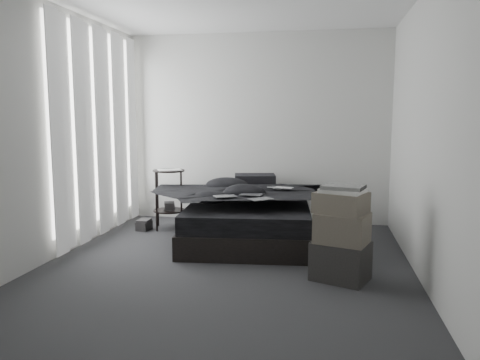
% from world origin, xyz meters
% --- Properties ---
extents(floor, '(3.60, 4.20, 0.01)m').
position_xyz_m(floor, '(0.00, 0.00, 0.00)').
color(floor, '#2D2D2F').
rests_on(floor, ground).
extents(wall_back, '(3.60, 0.01, 2.60)m').
position_xyz_m(wall_back, '(0.00, 2.10, 1.30)').
color(wall_back, silver).
rests_on(wall_back, ground).
extents(wall_front, '(3.60, 0.01, 2.60)m').
position_xyz_m(wall_front, '(0.00, -2.10, 1.30)').
color(wall_front, silver).
rests_on(wall_front, ground).
extents(wall_left, '(0.01, 4.20, 2.60)m').
position_xyz_m(wall_left, '(-1.80, 0.00, 1.30)').
color(wall_left, silver).
rests_on(wall_left, ground).
extents(wall_right, '(0.01, 4.20, 2.60)m').
position_xyz_m(wall_right, '(1.80, 0.00, 1.30)').
color(wall_right, silver).
rests_on(wall_right, ground).
extents(window_left, '(0.02, 2.00, 2.30)m').
position_xyz_m(window_left, '(-1.78, 0.90, 1.35)').
color(window_left, white).
rests_on(window_left, wall_left).
extents(curtain_left, '(0.06, 2.12, 2.48)m').
position_xyz_m(curtain_left, '(-1.73, 0.90, 1.28)').
color(curtain_left, white).
rests_on(curtain_left, wall_left).
extents(bed, '(1.58, 1.99, 0.26)m').
position_xyz_m(bed, '(0.07, 1.02, 0.13)').
color(bed, black).
rests_on(bed, floor).
extents(mattress, '(1.52, 1.93, 0.20)m').
position_xyz_m(mattress, '(0.07, 1.02, 0.36)').
color(mattress, black).
rests_on(mattress, bed).
extents(duvet, '(1.52, 1.72, 0.22)m').
position_xyz_m(duvet, '(0.08, 0.97, 0.57)').
color(duvet, black).
rests_on(duvet, mattress).
extents(pillow_lower, '(0.60, 0.43, 0.13)m').
position_xyz_m(pillow_lower, '(-0.03, 1.74, 0.52)').
color(pillow_lower, black).
rests_on(pillow_lower, mattress).
extents(pillow_upper, '(0.59, 0.46, 0.12)m').
position_xyz_m(pillow_upper, '(0.03, 1.73, 0.64)').
color(pillow_upper, black).
rests_on(pillow_upper, pillow_lower).
extents(laptop, '(0.34, 0.26, 0.02)m').
position_xyz_m(laptop, '(0.42, 1.09, 0.69)').
color(laptop, silver).
rests_on(laptop, duvet).
extents(comic_a, '(0.28, 0.25, 0.01)m').
position_xyz_m(comic_a, '(-0.11, 0.50, 0.68)').
color(comic_a, black).
rests_on(comic_a, duvet).
extents(comic_b, '(0.25, 0.18, 0.01)m').
position_xyz_m(comic_b, '(0.15, 0.66, 0.68)').
color(comic_b, black).
rests_on(comic_b, duvet).
extents(comic_c, '(0.28, 0.27, 0.01)m').
position_xyz_m(comic_c, '(0.29, 0.40, 0.69)').
color(comic_c, black).
rests_on(comic_c, duvet).
extents(side_stand, '(0.52, 0.52, 0.76)m').
position_xyz_m(side_stand, '(-1.06, 1.43, 0.38)').
color(side_stand, black).
rests_on(side_stand, floor).
extents(papers, '(0.36, 0.33, 0.02)m').
position_xyz_m(papers, '(-1.05, 1.42, 0.77)').
color(papers, white).
rests_on(papers, side_stand).
extents(floor_books, '(0.16, 0.22, 0.15)m').
position_xyz_m(floor_books, '(-1.35, 1.27, 0.07)').
color(floor_books, black).
rests_on(floor_books, floor).
extents(box_lower, '(0.57, 0.52, 0.35)m').
position_xyz_m(box_lower, '(1.10, -0.19, 0.17)').
color(box_lower, black).
rests_on(box_lower, floor).
extents(box_mid, '(0.53, 0.47, 0.27)m').
position_xyz_m(box_mid, '(1.10, -0.21, 0.48)').
color(box_mid, '#5A5247').
rests_on(box_mid, box_lower).
extents(box_upper, '(0.52, 0.48, 0.18)m').
position_xyz_m(box_upper, '(1.09, -0.19, 0.70)').
color(box_upper, '#5A5247').
rests_on(box_upper, box_mid).
extents(art_book_white, '(0.44, 0.40, 0.04)m').
position_xyz_m(art_book_white, '(1.10, -0.19, 0.81)').
color(art_book_white, silver).
rests_on(art_book_white, box_upper).
extents(art_book_snake, '(0.41, 0.36, 0.03)m').
position_xyz_m(art_book_snake, '(1.10, -0.21, 0.85)').
color(art_book_snake, silver).
rests_on(art_book_snake, art_book_white).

